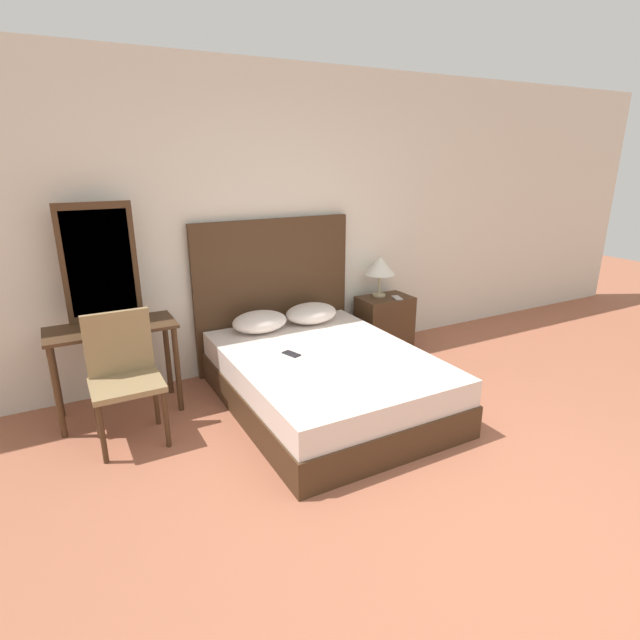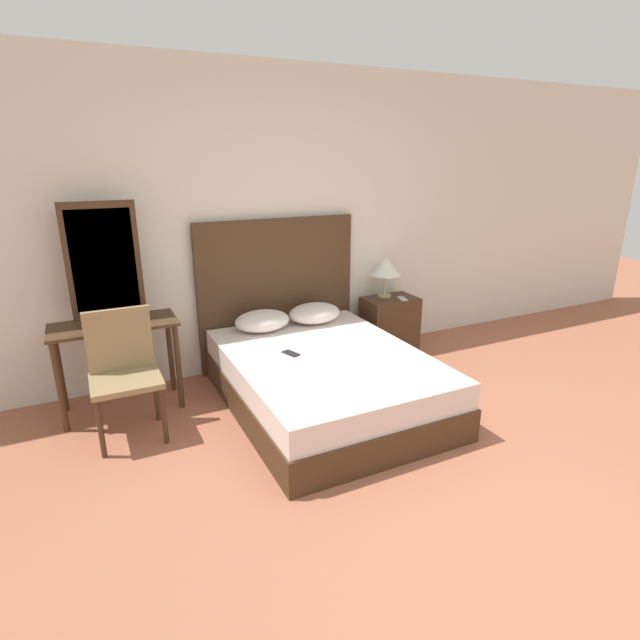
# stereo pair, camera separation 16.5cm
# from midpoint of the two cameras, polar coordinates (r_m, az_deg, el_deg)

# --- Properties ---
(ground_plane) EXTENTS (16.00, 16.00, 0.00)m
(ground_plane) POSITION_cam_midpoint_polar(r_m,az_deg,el_deg) (3.03, 18.25, -22.48)
(ground_plane) COLOR #9E5B42
(wall_back) EXTENTS (10.00, 0.06, 2.70)m
(wall_back) POSITION_cam_midpoint_polar(r_m,az_deg,el_deg) (4.69, -5.88, 11.05)
(wall_back) COLOR silver
(wall_back) RESTS_ON ground_plane
(bed) EXTENTS (1.45, 1.94, 0.45)m
(bed) POSITION_cam_midpoint_polar(r_m,az_deg,el_deg) (4.02, -0.52, -6.86)
(bed) COLOR #422B19
(bed) RESTS_ON ground_plane
(headboard) EXTENTS (1.53, 0.05, 1.40)m
(headboard) POSITION_cam_midpoint_polar(r_m,az_deg,el_deg) (4.71, -6.28, 2.98)
(headboard) COLOR #422B19
(headboard) RESTS_ON ground_plane
(pillow_left) EXTENTS (0.49, 0.37, 0.18)m
(pillow_left) POSITION_cam_midpoint_polar(r_m,az_deg,el_deg) (4.43, -7.96, -0.19)
(pillow_left) COLOR silver
(pillow_left) RESTS_ON bed
(pillow_right) EXTENTS (0.49, 0.37, 0.18)m
(pillow_right) POSITION_cam_midpoint_polar(r_m,az_deg,el_deg) (4.63, -2.04, 0.77)
(pillow_right) COLOR silver
(pillow_right) RESTS_ON bed
(phone_on_bed) EXTENTS (0.11, 0.16, 0.01)m
(phone_on_bed) POSITION_cam_midpoint_polar(r_m,az_deg,el_deg) (3.92, -4.50, -3.89)
(phone_on_bed) COLOR #232328
(phone_on_bed) RESTS_ON bed
(nightstand) EXTENTS (0.53, 0.35, 0.57)m
(nightstand) POSITION_cam_midpoint_polar(r_m,az_deg,el_deg) (5.17, 6.43, -0.43)
(nightstand) COLOR #422B19
(nightstand) RESTS_ON ground_plane
(table_lamp) EXTENTS (0.31, 0.31, 0.41)m
(table_lamp) POSITION_cam_midpoint_polar(r_m,az_deg,el_deg) (5.05, 5.94, 6.16)
(table_lamp) COLOR tan
(table_lamp) RESTS_ON nightstand
(phone_on_nightstand) EXTENTS (0.11, 0.16, 0.01)m
(phone_on_nightstand) POSITION_cam_midpoint_polar(r_m,az_deg,el_deg) (5.06, 7.87, 2.54)
(phone_on_nightstand) COLOR #B7B7BC
(phone_on_nightstand) RESTS_ON nightstand
(vanity_desk) EXTENTS (0.92, 0.43, 0.72)m
(vanity_desk) POSITION_cam_midpoint_polar(r_m,az_deg,el_deg) (4.10, -23.64, -2.51)
(vanity_desk) COLOR #422B19
(vanity_desk) RESTS_ON ground_plane
(vanity_mirror) EXTENTS (0.54, 0.03, 0.89)m
(vanity_mirror) POSITION_cam_midpoint_polar(r_m,az_deg,el_deg) (4.14, -24.94, 5.95)
(vanity_mirror) COLOR #422B19
(vanity_mirror) RESTS_ON vanity_desk
(chair) EXTENTS (0.47, 0.41, 0.92)m
(chair) POSITION_cam_midpoint_polar(r_m,az_deg,el_deg) (3.75, -22.73, -5.25)
(chair) COLOR olive
(chair) RESTS_ON ground_plane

